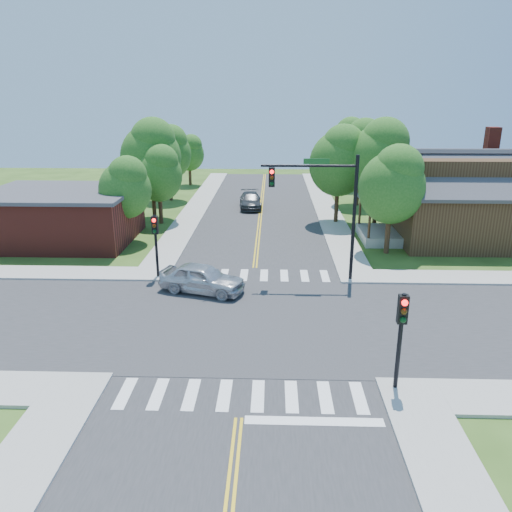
{
  "coord_description": "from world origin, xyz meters",
  "views": [
    {
      "loc": [
        1.04,
        -21.58,
        10.35
      ],
      "look_at": [
        0.22,
        3.28,
        2.2
      ],
      "focal_mm": 35.0,
      "sensor_mm": 36.0,
      "label": 1
    }
  ],
  "objects_px": {
    "car_dgrey": "(251,201)",
    "signal_mast_ne": "(324,198)",
    "signal_pole_se": "(401,324)",
    "signal_pole_nw": "(155,235)",
    "house_ne": "(468,196)",
    "car_silver": "(202,279)"
  },
  "relations": [
    {
      "from": "signal_mast_ne",
      "to": "signal_pole_se",
      "type": "bearing_deg",
      "value": -81.44
    },
    {
      "from": "signal_pole_nw",
      "to": "house_ne",
      "type": "distance_m",
      "value": 22.45
    },
    {
      "from": "car_silver",
      "to": "house_ne",
      "type": "bearing_deg",
      "value": -41.61
    },
    {
      "from": "house_ne",
      "to": "car_silver",
      "type": "bearing_deg",
      "value": -148.93
    },
    {
      "from": "signal_pole_se",
      "to": "signal_pole_nw",
      "type": "bearing_deg",
      "value": 135.0
    },
    {
      "from": "signal_pole_se",
      "to": "car_dgrey",
      "type": "xyz_separation_m",
      "value": [
        -6.6,
        30.03,
        -1.96
      ]
    },
    {
      "from": "signal_pole_nw",
      "to": "car_silver",
      "type": "relative_size",
      "value": 0.76
    },
    {
      "from": "house_ne",
      "to": "car_silver",
      "type": "xyz_separation_m",
      "value": [
        -17.82,
        -10.73,
        -2.53
      ]
    },
    {
      "from": "signal_pole_nw",
      "to": "car_silver",
      "type": "distance_m",
      "value": 4.02
    },
    {
      "from": "signal_pole_nw",
      "to": "house_ne",
      "type": "relative_size",
      "value": 0.29
    },
    {
      "from": "car_dgrey",
      "to": "signal_mast_ne",
      "type": "bearing_deg",
      "value": -79.7
    },
    {
      "from": "signal_pole_se",
      "to": "car_dgrey",
      "type": "height_order",
      "value": "signal_pole_se"
    },
    {
      "from": "signal_mast_ne",
      "to": "car_dgrey",
      "type": "bearing_deg",
      "value": 104.63
    },
    {
      "from": "signal_pole_se",
      "to": "house_ne",
      "type": "distance_m",
      "value": 22.03
    },
    {
      "from": "car_silver",
      "to": "car_dgrey",
      "type": "relative_size",
      "value": 1.0
    },
    {
      "from": "signal_pole_se",
      "to": "car_silver",
      "type": "xyz_separation_m",
      "value": [
        -8.31,
        9.12,
        -1.87
      ]
    },
    {
      "from": "signal_mast_ne",
      "to": "car_dgrey",
      "type": "relative_size",
      "value": 1.44
    },
    {
      "from": "car_silver",
      "to": "car_dgrey",
      "type": "height_order",
      "value": "car_silver"
    },
    {
      "from": "signal_pole_nw",
      "to": "car_silver",
      "type": "height_order",
      "value": "signal_pole_nw"
    },
    {
      "from": "signal_mast_ne",
      "to": "signal_pole_nw",
      "type": "xyz_separation_m",
      "value": [
        -9.51,
        -0.01,
        -2.19
      ]
    },
    {
      "from": "signal_pole_se",
      "to": "car_silver",
      "type": "height_order",
      "value": "signal_pole_se"
    },
    {
      "from": "car_dgrey",
      "to": "signal_pole_se",
      "type": "bearing_deg",
      "value": -81.93
    }
  ]
}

